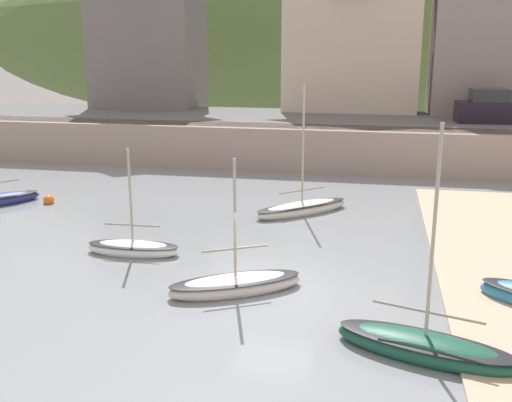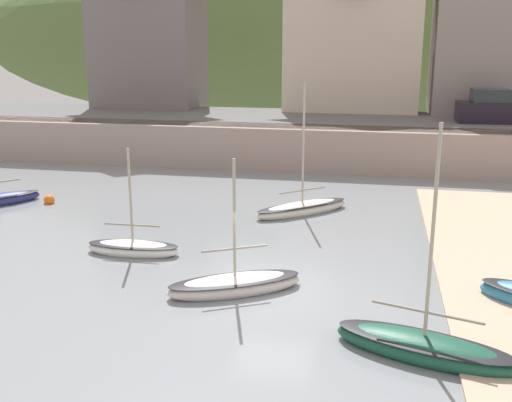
# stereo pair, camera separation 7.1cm
# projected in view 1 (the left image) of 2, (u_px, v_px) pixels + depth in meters

# --- Properties ---
(quay_seawall) EXTENTS (48.00, 9.40, 2.40)m
(quay_seawall) POSITION_uv_depth(u_px,v_px,m) (322.00, 144.00, 35.45)
(quay_seawall) COLOR #A28C80
(quay_seawall) RESTS_ON ground
(hillside_backdrop) EXTENTS (80.00, 44.00, 20.71)m
(hillside_backdrop) POSITION_uv_depth(u_px,v_px,m) (316.00, 33.00, 70.35)
(hillside_backdrop) COLOR #556F3B
(hillside_backdrop) RESTS_ON ground
(waterfront_building_left) EXTENTS (7.39, 5.64, 9.95)m
(waterfront_building_left) POSITION_uv_depth(u_px,v_px,m) (147.00, 33.00, 43.44)
(waterfront_building_left) COLOR slate
(waterfront_building_left) RESTS_ON ground
(waterfront_building_centre) EXTENTS (9.02, 4.51, 9.75)m
(waterfront_building_centre) POSITION_uv_depth(u_px,v_px,m) (352.00, 34.00, 40.96)
(waterfront_building_centre) COLOR beige
(waterfront_building_centre) RESTS_ON ground
(waterfront_building_right) EXTENTS (6.38, 5.02, 11.62)m
(waterfront_building_right) POSITION_uv_depth(u_px,v_px,m) (484.00, 19.00, 39.26)
(waterfront_building_right) COLOR gray
(waterfront_building_right) RESTS_ON ground
(sailboat_white_hull) EXTENTS (3.36, 1.14, 3.92)m
(sailboat_white_hull) POSITION_uv_depth(u_px,v_px,m) (133.00, 248.00, 21.96)
(sailboat_white_hull) COLOR white
(sailboat_white_hull) RESTS_ON ground
(sailboat_nearest_shore) EXTENTS (4.23, 3.04, 4.25)m
(sailboat_nearest_shore) POSITION_uv_depth(u_px,v_px,m) (236.00, 284.00, 18.77)
(sailboat_nearest_shore) COLOR silver
(sailboat_nearest_shore) RESTS_ON ground
(sailboat_blue_trim) EXTENTS (4.58, 2.57, 5.84)m
(sailboat_blue_trim) POSITION_uv_depth(u_px,v_px,m) (425.00, 346.00, 15.05)
(sailboat_blue_trim) COLOR #19513C
(sailboat_blue_trim) RESTS_ON ground
(sailboat_far_left) EXTENTS (4.14, 3.80, 5.66)m
(sailboat_far_left) POSITION_uv_depth(u_px,v_px,m) (302.00, 208.00, 26.84)
(sailboat_far_left) COLOR silver
(sailboat_far_left) RESTS_ON ground
(parked_car_near_slipway) EXTENTS (4.19, 1.92, 1.95)m
(parked_car_near_slipway) POSITION_uv_depth(u_px,v_px,m) (492.00, 109.00, 36.30)
(parked_car_near_slipway) COLOR black
(parked_car_near_slipway) RESTS_ON ground
(mooring_buoy) EXTENTS (0.48, 0.48, 0.48)m
(mooring_buoy) POSITION_uv_depth(u_px,v_px,m) (49.00, 200.00, 28.40)
(mooring_buoy) COLOR orange
(mooring_buoy) RESTS_ON ground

